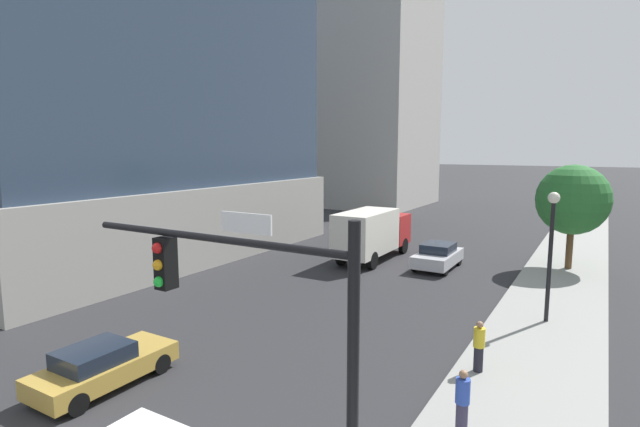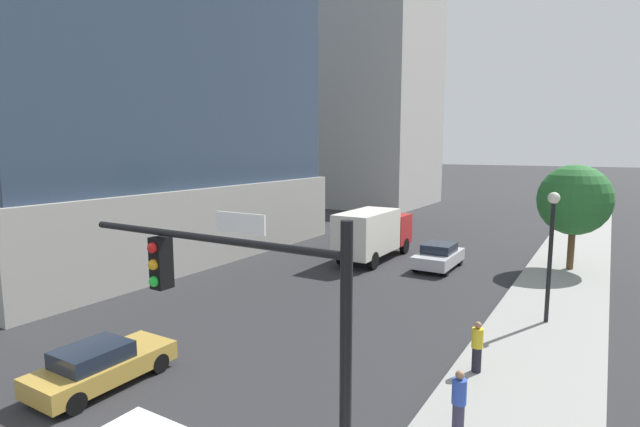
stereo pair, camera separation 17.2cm
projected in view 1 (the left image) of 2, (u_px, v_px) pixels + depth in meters
sidewalk at (557, 294)px, 22.55m from camera, size 4.13×120.00×0.15m
construction_building at (375, 45)px, 56.98m from camera, size 15.58×15.46×41.57m
traffic_light_pole at (252, 307)px, 8.61m from camera, size 6.17×0.48×5.61m
street_lamp at (551, 236)px, 18.40m from camera, size 0.44×0.44×5.07m
street_tree at (573, 200)px, 26.61m from camera, size 3.88×3.88×5.82m
car_silver at (438, 256)px, 27.63m from camera, size 1.94×4.07×1.45m
car_gold at (102, 366)px, 13.90m from camera, size 1.73×4.04×1.29m
box_truck at (372, 232)px, 29.58m from camera, size 2.29×7.09×3.11m
pedestrian_yellow_shirt at (479, 346)px, 14.52m from camera, size 0.34×0.34×1.57m
pedestrian_blue_shirt at (462, 402)px, 11.32m from camera, size 0.34×0.34×1.59m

